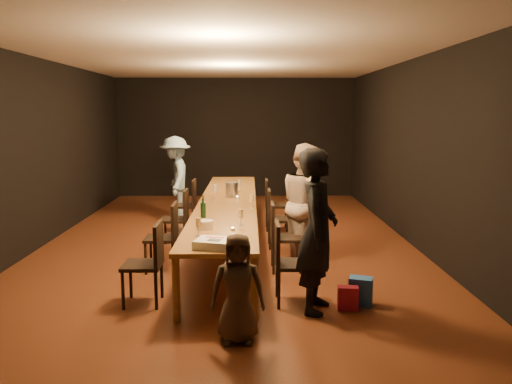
{
  "coord_description": "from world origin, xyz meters",
  "views": [
    {
      "loc": [
        0.35,
        -7.78,
        2.13
      ],
      "look_at": [
        0.44,
        -0.67,
        1.0
      ],
      "focal_mm": 35.0,
      "sensor_mm": 36.0,
      "label": 1
    }
  ],
  "objects_px": {
    "chair_right_3": "(277,205)",
    "birthday_cake": "(215,243)",
    "chair_left_3": "(184,205)",
    "plate_stack": "(205,225)",
    "ice_bucket": "(232,189)",
    "chair_right_0": "(294,263)",
    "chair_left_2": "(174,219)",
    "man_blue": "(176,177)",
    "chair_left_0": "(142,264)",
    "chair_left_1": "(161,237)",
    "champagne_bottle": "(203,206)",
    "woman_tan": "(306,204)",
    "table": "(228,204)",
    "child": "(238,288)",
    "chair_right_1": "(286,237)",
    "woman_birthday": "(317,231)",
    "chair_right_2": "(281,218)"
  },
  "relations": [
    {
      "from": "chair_right_3",
      "to": "birthday_cake",
      "type": "distance_m",
      "value": 4.07
    },
    {
      "from": "chair_left_3",
      "to": "plate_stack",
      "type": "height_order",
      "value": "chair_left_3"
    },
    {
      "from": "ice_bucket",
      "to": "chair_right_0",
      "type": "bearing_deg",
      "value": -74.48
    },
    {
      "from": "chair_left_2",
      "to": "man_blue",
      "type": "xyz_separation_m",
      "value": [
        -0.32,
        2.39,
        0.37
      ]
    },
    {
      "from": "chair_left_0",
      "to": "chair_left_1",
      "type": "relative_size",
      "value": 1.0
    },
    {
      "from": "champagne_bottle",
      "to": "ice_bucket",
      "type": "relative_size",
      "value": 1.3
    },
    {
      "from": "woman_tan",
      "to": "man_blue",
      "type": "distance_m",
      "value": 3.98
    },
    {
      "from": "table",
      "to": "child",
      "type": "distance_m",
      "value": 3.36
    },
    {
      "from": "ice_bucket",
      "to": "champagne_bottle",
      "type": "bearing_deg",
      "value": -100.57
    },
    {
      "from": "chair_right_0",
      "to": "man_blue",
      "type": "xyz_separation_m",
      "value": [
        -2.02,
        4.79,
        0.37
      ]
    },
    {
      "from": "plate_stack",
      "to": "chair_right_0",
      "type": "bearing_deg",
      "value": -24.17
    },
    {
      "from": "child",
      "to": "champagne_bottle",
      "type": "height_order",
      "value": "champagne_bottle"
    },
    {
      "from": "chair_left_1",
      "to": "chair_left_3",
      "type": "bearing_deg",
      "value": 0.0
    },
    {
      "from": "chair_left_1",
      "to": "birthday_cake",
      "type": "relative_size",
      "value": 2.06
    },
    {
      "from": "ice_bucket",
      "to": "table",
      "type": "bearing_deg",
      "value": -96.69
    },
    {
      "from": "chair_right_1",
      "to": "chair_right_3",
      "type": "height_order",
      "value": "same"
    },
    {
      "from": "chair_left_0",
      "to": "champagne_bottle",
      "type": "height_order",
      "value": "champagne_bottle"
    },
    {
      "from": "man_blue",
      "to": "birthday_cake",
      "type": "xyz_separation_m",
      "value": [
        1.16,
        -5.15,
        -0.04
      ]
    },
    {
      "from": "ice_bucket",
      "to": "chair_left_1",
      "type": "bearing_deg",
      "value": -118.51
    },
    {
      "from": "chair_right_1",
      "to": "woman_birthday",
      "type": "xyz_separation_m",
      "value": [
        0.23,
        -1.4,
        0.42
      ]
    },
    {
      "from": "chair_right_1",
      "to": "chair_right_2",
      "type": "relative_size",
      "value": 1.0
    },
    {
      "from": "chair_left_2",
      "to": "woman_birthday",
      "type": "xyz_separation_m",
      "value": [
        1.93,
        -2.6,
        0.42
      ]
    },
    {
      "from": "chair_right_2",
      "to": "birthday_cake",
      "type": "height_order",
      "value": "chair_right_2"
    },
    {
      "from": "chair_right_0",
      "to": "chair_left_0",
      "type": "xyz_separation_m",
      "value": [
        -1.7,
        0.0,
        0.0
      ]
    },
    {
      "from": "chair_right_0",
      "to": "chair_right_2",
      "type": "bearing_deg",
      "value": 180.0
    },
    {
      "from": "table",
      "to": "child",
      "type": "xyz_separation_m",
      "value": [
        0.24,
        -3.34,
        -0.18
      ]
    },
    {
      "from": "woman_birthday",
      "to": "woman_tan",
      "type": "xyz_separation_m",
      "value": [
        0.07,
        1.75,
        -0.03
      ]
    },
    {
      "from": "woman_tan",
      "to": "plate_stack",
      "type": "height_order",
      "value": "woman_tan"
    },
    {
      "from": "chair_left_2",
      "to": "woman_birthday",
      "type": "relative_size",
      "value": 0.52
    },
    {
      "from": "plate_stack",
      "to": "champagne_bottle",
      "type": "xyz_separation_m",
      "value": [
        -0.09,
        0.68,
        0.1
      ]
    },
    {
      "from": "man_blue",
      "to": "plate_stack",
      "type": "relative_size",
      "value": 8.73
    },
    {
      "from": "table",
      "to": "chair_right_3",
      "type": "distance_m",
      "value": 1.49
    },
    {
      "from": "chair_right_1",
      "to": "woman_birthday",
      "type": "relative_size",
      "value": 0.52
    },
    {
      "from": "chair_left_0",
      "to": "woman_tan",
      "type": "height_order",
      "value": "woman_tan"
    },
    {
      "from": "chair_left_0",
      "to": "birthday_cake",
      "type": "bearing_deg",
      "value": -113.34
    },
    {
      "from": "chair_left_0",
      "to": "ice_bucket",
      "type": "bearing_deg",
      "value": -17.52
    },
    {
      "from": "chair_right_0",
      "to": "chair_left_0",
      "type": "relative_size",
      "value": 1.0
    },
    {
      "from": "child",
      "to": "birthday_cake",
      "type": "height_order",
      "value": "child"
    },
    {
      "from": "chair_left_0",
      "to": "chair_left_3",
      "type": "bearing_deg",
      "value": 0.0
    },
    {
      "from": "chair_right_3",
      "to": "chair_left_1",
      "type": "height_order",
      "value": "same"
    },
    {
      "from": "chair_right_1",
      "to": "man_blue",
      "type": "relative_size",
      "value": 0.56
    },
    {
      "from": "plate_stack",
      "to": "champagne_bottle",
      "type": "bearing_deg",
      "value": 97.17
    },
    {
      "from": "chair_right_3",
      "to": "plate_stack",
      "type": "xyz_separation_m",
      "value": [
        -1.03,
        -3.14,
        0.34
      ]
    },
    {
      "from": "table",
      "to": "chair_left_1",
      "type": "height_order",
      "value": "chair_left_1"
    },
    {
      "from": "chair_left_0",
      "to": "chair_left_2",
      "type": "height_order",
      "value": "same"
    },
    {
      "from": "champagne_bottle",
      "to": "child",
      "type": "bearing_deg",
      "value": -76.36
    },
    {
      "from": "chair_left_1",
      "to": "champagne_bottle",
      "type": "bearing_deg",
      "value": -95.6
    },
    {
      "from": "man_blue",
      "to": "child",
      "type": "bearing_deg",
      "value": 3.91
    },
    {
      "from": "table",
      "to": "man_blue",
      "type": "bearing_deg",
      "value": 116.06
    },
    {
      "from": "woman_tan",
      "to": "birthday_cake",
      "type": "xyz_separation_m",
      "value": [
        -1.16,
        -1.91,
        -0.06
      ]
    }
  ]
}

